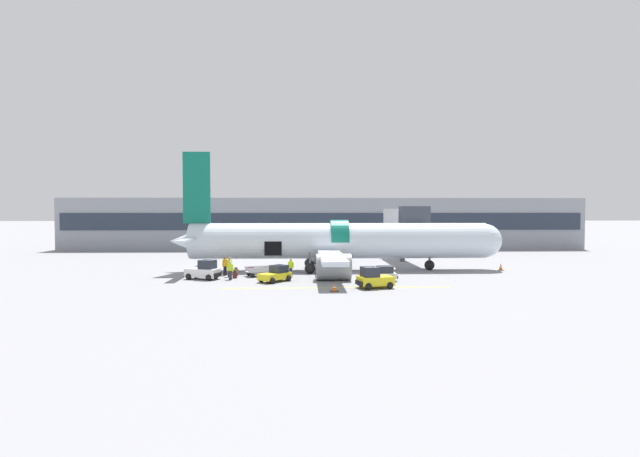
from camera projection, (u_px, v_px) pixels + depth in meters
ground_plane at (340, 277)px, 46.49m from camera, size 500.00×500.00×0.00m
apron_marking_line at (336, 288)px, 39.93m from camera, size 18.42×0.31×0.01m
terminal_strip at (324, 223)px, 81.54m from camera, size 82.25×9.02×8.13m
jet_bridge_stub at (404, 219)px, 59.21m from camera, size 3.16×13.93×6.65m
airplane at (335, 242)px, 51.25m from camera, size 34.18×26.47×12.13m
baggage_tug_lead at (204, 271)px, 44.80m from camera, size 3.33×2.42×1.75m
baggage_tug_mid at (276, 275)px, 43.35m from camera, size 3.00×3.15×1.41m
baggage_tug_rear at (374, 279)px, 39.74m from camera, size 3.09×2.50×1.71m
baggage_tug_spare at (381, 274)px, 43.79m from camera, size 3.02×2.07×1.31m
baggage_cart_loading at (261, 271)px, 46.90m from camera, size 3.70×2.38×0.92m
ground_crew_loader_a at (230, 270)px, 44.52m from camera, size 0.58×0.50×1.68m
ground_crew_loader_b at (225, 265)px, 47.51m from camera, size 0.58×0.58×1.80m
ground_crew_driver at (229, 266)px, 46.56m from camera, size 0.56×0.63×1.86m
ground_crew_supervisor at (291, 267)px, 46.88m from camera, size 0.58×0.47×1.65m
suitcase_on_tarmac_upright at (235, 275)px, 45.55m from camera, size 0.41×0.39×0.70m
suitcase_on_tarmac_spare at (236, 272)px, 47.44m from camera, size 0.46×0.31×0.77m
safety_cone_nose at (501, 267)px, 51.50m from camera, size 0.55×0.55×0.76m
safety_cone_engine_left at (334, 288)px, 38.16m from camera, size 0.62×0.62×0.59m
safety_cone_wingtip at (359, 276)px, 44.28m from camera, size 0.46×0.46×0.72m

